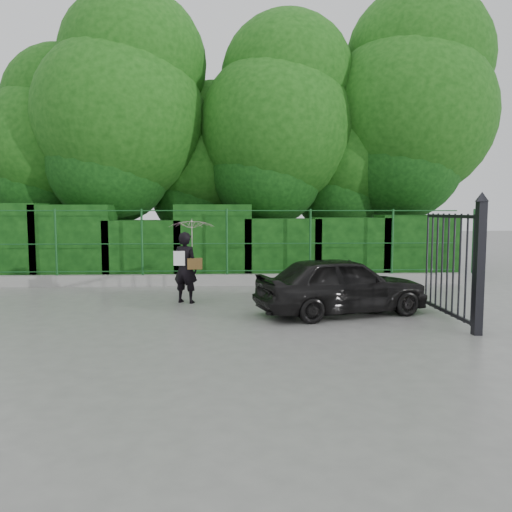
{
  "coord_description": "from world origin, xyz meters",
  "views": [
    {
      "loc": [
        0.56,
        -9.14,
        2.06
      ],
      "look_at": [
        1.05,
        1.3,
        1.1
      ],
      "focal_mm": 35.0,
      "sensor_mm": 36.0,
      "label": 1
    }
  ],
  "objects": [
    {
      "name": "fence",
      "position": [
        0.22,
        4.5,
        1.2
      ],
      "size": [
        14.13,
        0.06,
        1.8
      ],
      "color": "#174E1F",
      "rests_on": "kerb"
    },
    {
      "name": "hedge",
      "position": [
        -0.24,
        5.5,
        1.01
      ],
      "size": [
        14.2,
        1.2,
        2.26
      ],
      "color": "black",
      "rests_on": "ground"
    },
    {
      "name": "ground",
      "position": [
        0.0,
        0.0,
        0.0
      ],
      "size": [
        80.0,
        80.0,
        0.0
      ],
      "primitive_type": "plane",
      "color": "gray"
    },
    {
      "name": "kerb",
      "position": [
        0.0,
        4.5,
        0.15
      ],
      "size": [
        14.0,
        0.25,
        0.3
      ],
      "primitive_type": "cube",
      "color": "#9E9E99",
      "rests_on": "ground"
    },
    {
      "name": "car",
      "position": [
        2.72,
        0.59,
        0.58
      ],
      "size": [
        3.68,
        2.27,
        1.17
      ],
      "primitive_type": "imported",
      "rotation": [
        0.0,
        0.0,
        1.85
      ],
      "color": "black",
      "rests_on": "ground"
    },
    {
      "name": "trees",
      "position": [
        1.14,
        7.74,
        4.62
      ],
      "size": [
        17.1,
        6.15,
        8.08
      ],
      "color": "black",
      "rests_on": "ground"
    },
    {
      "name": "woman",
      "position": [
        -0.38,
        1.97,
        1.24
      ],
      "size": [
        0.99,
        1.01,
        1.87
      ],
      "color": "black",
      "rests_on": "ground"
    },
    {
      "name": "gate",
      "position": [
        4.6,
        -0.72,
        1.19
      ],
      "size": [
        0.22,
        2.33,
        2.36
      ],
      "color": "black",
      "rests_on": "ground"
    }
  ]
}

